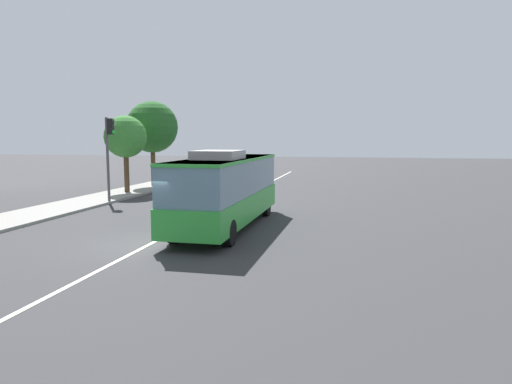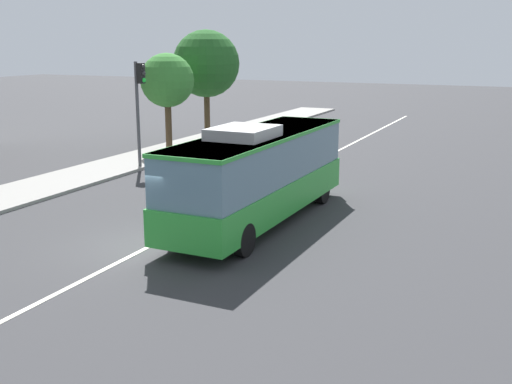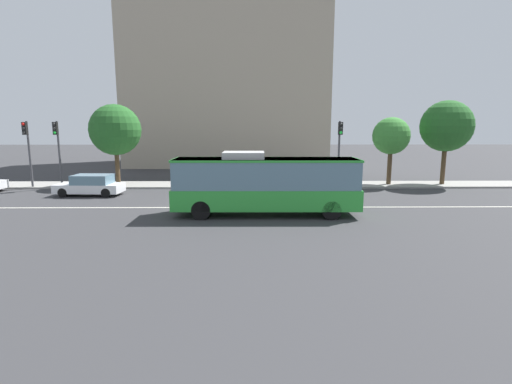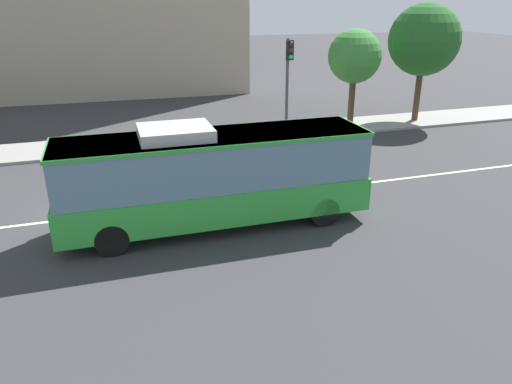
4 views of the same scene
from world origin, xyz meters
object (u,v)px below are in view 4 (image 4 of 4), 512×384
object	(u,v)px
transit_bus	(215,174)
traffic_light_mid_block	(288,72)
street_tree_kerbside_centre	(424,40)
street_tree_kerbside_right	(355,57)

from	to	relation	value
transit_bus	traffic_light_mid_block	xyz separation A→B (m)	(6.04, 9.08, 1.75)
traffic_light_mid_block	transit_bus	bearing A→B (deg)	-33.48
transit_bus	street_tree_kerbside_centre	distance (m)	18.37
transit_bus	street_tree_kerbside_right	xyz separation A→B (m)	(10.47, 10.37, 2.21)
street_tree_kerbside_right	traffic_light_mid_block	bearing A→B (deg)	-163.86
transit_bus	traffic_light_mid_block	size ratio (longest dim) A/B	1.93
transit_bus	traffic_light_mid_block	distance (m)	11.05
transit_bus	street_tree_kerbside_right	distance (m)	14.90
transit_bus	street_tree_kerbside_centre	bearing A→B (deg)	35.37
street_tree_kerbside_centre	transit_bus	bearing A→B (deg)	-145.13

